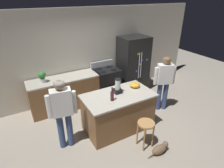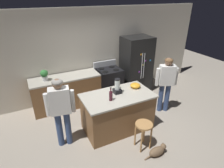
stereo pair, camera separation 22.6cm
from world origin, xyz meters
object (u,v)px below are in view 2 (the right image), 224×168
object	(u,v)px
kitchen_island	(118,112)
bottle_olive_oil	(118,85)
blender_appliance	(117,87)
potted_plant	(44,75)
bottle_wine	(111,96)
stove_range	(109,83)
bar_stool	(144,129)
refrigerator	(136,65)
mixing_bowl	(135,85)
person_by_sink_right	(166,80)
person_by_island_left	(61,107)
cat	(157,151)

from	to	relation	value
kitchen_island	bottle_olive_oil	distance (m)	0.65
kitchen_island	blender_appliance	distance (m)	0.63
potted_plant	kitchen_island	bearing A→B (deg)	-48.63
potted_plant	bottle_wine	bearing A→B (deg)	-56.39
stove_range	bar_stool	world-z (taller)	stove_range
potted_plant	refrigerator	bearing A→B (deg)	-1.02
blender_appliance	mixing_bowl	distance (m)	0.54
bottle_olive_oil	mixing_bowl	distance (m)	0.44
bottle_wine	bottle_olive_oil	distance (m)	0.57
kitchen_island	bottle_olive_oil	xyz separation A→B (m)	(0.15, 0.28, 0.57)
stove_range	person_by_sink_right	size ratio (longest dim) A/B	0.71
person_by_sink_right	blender_appliance	xyz separation A→B (m)	(-1.48, -0.01, 0.14)
bottle_olive_oil	blender_appliance	bearing A→B (deg)	-121.31
kitchen_island	blender_appliance	world-z (taller)	blender_appliance
refrigerator	bar_stool	distance (m)	2.68
blender_appliance	stove_range	bearing A→B (deg)	72.28
bottle_olive_oil	mixing_bowl	world-z (taller)	bottle_olive_oil
person_by_island_left	bottle_olive_oil	xyz separation A→B (m)	(1.43, 0.24, 0.07)
potted_plant	blender_appliance	xyz separation A→B (m)	(1.40, -1.46, -0.02)
blender_appliance	refrigerator	bearing A→B (deg)	44.27
person_by_sink_right	potted_plant	size ratio (longest dim) A/B	5.23
cat	mixing_bowl	xyz separation A→B (m)	(0.23, 1.28, 0.88)
person_by_sink_right	bottle_olive_oil	xyz separation A→B (m)	(-1.37, 0.17, 0.09)
stove_range	bottle_olive_oil	xyz separation A→B (m)	(-0.35, -1.25, 0.56)
person_by_island_left	person_by_sink_right	world-z (taller)	person_by_island_left
person_by_island_left	person_by_sink_right	bearing A→B (deg)	1.42
refrigerator	person_by_sink_right	xyz separation A→B (m)	(0.04, -1.39, 0.03)
refrigerator	bar_stool	bearing A→B (deg)	-119.19
bar_stool	potted_plant	size ratio (longest dim) A/B	2.07
cat	kitchen_island	bearing A→B (deg)	106.21
mixing_bowl	blender_appliance	bearing A→B (deg)	-175.00
kitchen_island	potted_plant	world-z (taller)	potted_plant
person_by_sink_right	person_by_island_left	bearing A→B (deg)	-178.58
refrigerator	person_by_sink_right	distance (m)	1.39
person_by_island_left	blender_appliance	xyz separation A→B (m)	(1.32, 0.06, 0.13)
cat	bottle_wine	xyz separation A→B (m)	(-0.58, 1.01, 0.94)
refrigerator	cat	bearing A→B (deg)	-113.40
person_by_sink_right	cat	distance (m)	1.92
cat	stove_range	bearing A→B (deg)	86.60
bar_stool	potted_plant	xyz separation A→B (m)	(-1.55, 2.36, 0.62)
potted_plant	blender_appliance	world-z (taller)	blender_appliance
kitchen_island	bottle_wine	size ratio (longest dim) A/B	5.20
person_by_island_left	mixing_bowl	distance (m)	1.85
refrigerator	stove_range	world-z (taller)	refrigerator
cat	person_by_sink_right	bearing A→B (deg)	46.57
bottle_wine	mixing_bowl	size ratio (longest dim) A/B	1.26
potted_plant	blender_appliance	bearing A→B (deg)	-46.13
person_by_sink_right	bar_stool	xyz separation A→B (m)	(-1.33, -0.92, -0.46)
person_by_sink_right	bottle_wine	bearing A→B (deg)	-172.13
kitchen_island	person_by_island_left	world-z (taller)	person_by_island_left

